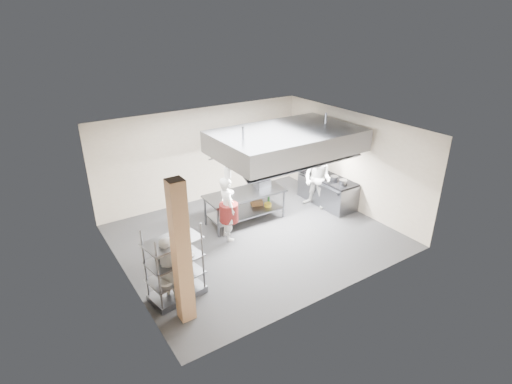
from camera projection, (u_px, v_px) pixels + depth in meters
floor at (255, 236)px, 10.98m from camera, size 7.00×7.00×0.00m
ceiling at (255, 130)px, 9.75m from camera, size 7.00×7.00×0.00m
wall_back at (203, 155)px, 12.65m from camera, size 7.00×0.00×7.00m
wall_left at (120, 222)px, 8.61m from camera, size 0.00×6.00×6.00m
wall_right at (351, 161)px, 12.12m from camera, size 0.00×6.00×6.00m
column at (181, 254)px, 7.46m from camera, size 0.30×0.30×3.00m
exhaust_hood at (287, 141)px, 10.95m from camera, size 4.00×2.50×0.60m
hood_strip_a at (259, 158)px, 10.63m from camera, size 1.60×0.12×0.04m
hood_strip_b at (311, 147)px, 11.53m from camera, size 1.60×0.12×0.04m
wall_shelf at (253, 147)px, 13.43m from camera, size 1.50×0.28×0.04m
island at (245, 207)px, 11.62m from camera, size 2.36×1.03×0.91m
island_worktop at (245, 193)px, 11.44m from camera, size 2.36×1.03×0.06m
island_undershelf at (245, 211)px, 11.68m from camera, size 2.17×0.92×0.04m
pass_rack at (174, 263)px, 8.31m from camera, size 1.24×0.84×1.72m
cooking_range at (327, 191)px, 12.73m from camera, size 0.80×2.00×0.84m
range_top at (328, 178)px, 12.55m from camera, size 0.78×1.96×0.06m
chef_head at (227, 209)px, 10.53m from camera, size 0.50×0.70×1.79m
chef_line at (317, 179)px, 12.25m from camera, size 0.96×1.09×1.89m
chef_plating at (168, 271)px, 8.15m from camera, size 0.69×1.00×1.58m
griddle at (262, 183)px, 11.78m from camera, size 0.45×0.36×0.21m
wicker_basket at (257, 202)px, 12.02m from camera, size 0.41×0.34×0.15m
stockpot at (334, 179)px, 12.21m from camera, size 0.23×0.23×0.16m
plate_stack at (176, 275)px, 8.43m from camera, size 0.28×0.28×0.05m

